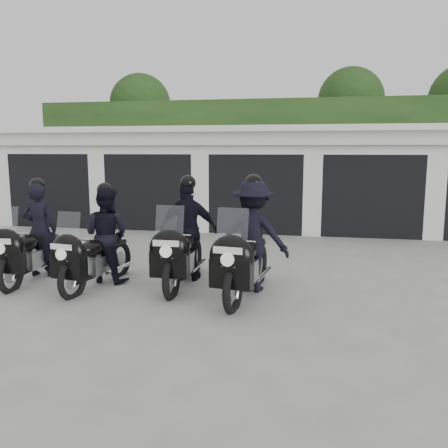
% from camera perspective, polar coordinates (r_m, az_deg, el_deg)
% --- Properties ---
extents(ground, '(80.00, 80.00, 0.00)m').
position_cam_1_polar(ground, '(8.00, -1.29, -8.04)').
color(ground, '#9F9F9A').
rests_on(ground, ground).
extents(garage_block, '(16.40, 6.80, 2.96)m').
position_cam_1_polar(garage_block, '(15.64, 4.99, 5.61)').
color(garage_block, silver).
rests_on(garage_block, ground).
extents(background_vegetation, '(20.00, 3.90, 5.80)m').
position_cam_1_polar(background_vegetation, '(20.43, 7.55, 10.14)').
color(background_vegetation, '#193513').
rests_on(background_vegetation, ground).
extents(police_bike_a, '(0.72, 2.16, 1.88)m').
position_cam_1_polar(police_bike_a, '(9.17, -22.12, -1.71)').
color(police_bike_a, black).
rests_on(police_bike_a, ground).
extents(police_bike_b, '(0.94, 2.09, 1.82)m').
position_cam_1_polar(police_bike_b, '(8.49, -14.64, -1.99)').
color(police_bike_b, black).
rests_on(police_bike_b, ground).
extents(police_bike_c, '(1.06, 2.24, 1.95)m').
position_cam_1_polar(police_bike_c, '(8.32, -4.63, -1.54)').
color(police_bike_c, black).
rests_on(police_bike_c, ground).
extents(police_bike_d, '(1.27, 2.29, 2.00)m').
position_cam_1_polar(police_bike_d, '(7.69, 3.15, -2.19)').
color(police_bike_d, black).
rests_on(police_bike_d, ground).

